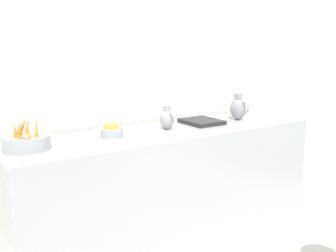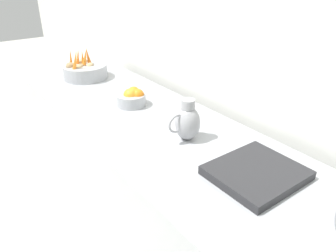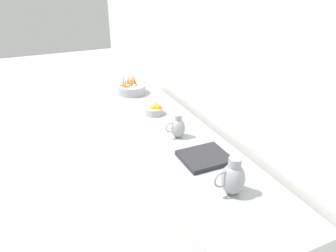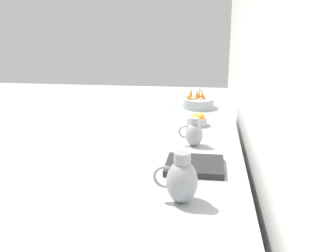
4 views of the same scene
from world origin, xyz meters
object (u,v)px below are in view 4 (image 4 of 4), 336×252
orange_bowl (197,120)px  metal_pitcher_short (194,133)px  metal_pitcher_tall (181,180)px  vegetable_colander (198,102)px

orange_bowl → metal_pitcher_short: bearing=89.8°
metal_pitcher_tall → metal_pitcher_short: (-0.02, -0.80, -0.02)m
orange_bowl → metal_pitcher_tall: metal_pitcher_tall is taller
vegetable_colander → orange_bowl: 0.64m
metal_pitcher_tall → metal_pitcher_short: 0.80m
vegetable_colander → metal_pitcher_short: (-0.02, 1.15, 0.03)m
orange_bowl → metal_pitcher_short: metal_pitcher_short is taller
metal_pitcher_tall → metal_pitcher_short: bearing=-91.2°
orange_bowl → metal_pitcher_short: size_ratio=0.86×
metal_pitcher_short → metal_pitcher_tall: bearing=88.8°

